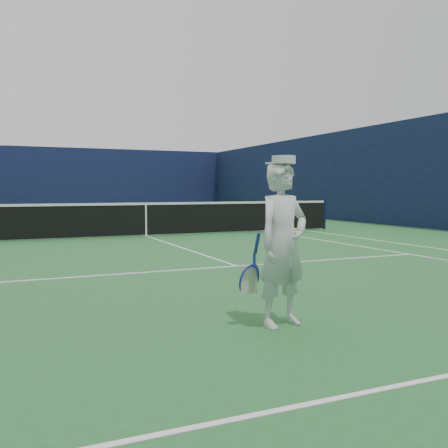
# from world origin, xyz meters

# --- Properties ---
(ground) EXTENTS (80.00, 80.00, 0.00)m
(ground) POSITION_xyz_m (0.00, 0.00, 0.00)
(ground) COLOR #276730
(ground) RESTS_ON ground
(court_markings) EXTENTS (11.03, 23.83, 0.01)m
(court_markings) POSITION_xyz_m (0.00, 0.00, 0.00)
(court_markings) COLOR white
(court_markings) RESTS_ON ground
(windscreen_fence) EXTENTS (20.12, 36.12, 4.00)m
(windscreen_fence) POSITION_xyz_m (0.00, 0.00, 2.00)
(windscreen_fence) COLOR #0F1537
(windscreen_fence) RESTS_ON ground
(tennis_net) EXTENTS (12.88, 0.09, 1.07)m
(tennis_net) POSITION_xyz_m (0.00, 0.00, 0.55)
(tennis_net) COLOR #141E4C
(tennis_net) RESTS_ON ground
(tennis_player) EXTENTS (0.82, 0.53, 1.74)m
(tennis_player) POSITION_xyz_m (-1.25, -10.16, 0.85)
(tennis_player) COLOR white
(tennis_player) RESTS_ON ground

